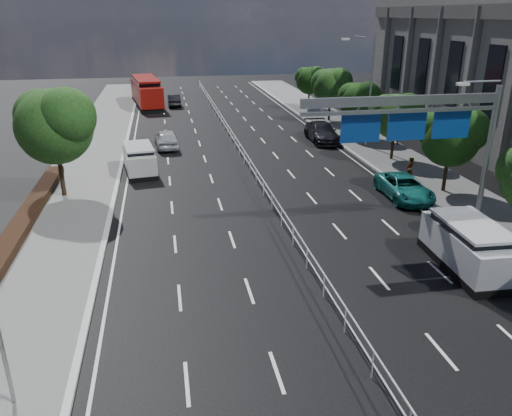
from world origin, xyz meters
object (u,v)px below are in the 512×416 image
object	(u,v)px
near_car_silver	(166,139)
pedestrian_b	(395,133)
near_car_dark	(174,100)
parked_car_dark	(322,132)
overhead_gantry	(423,120)
silver_minivan	(469,246)
pedestrian_a	(410,171)
parked_car_teal	(404,187)
white_minivan	(139,159)
red_bus	(146,91)

from	to	relation	value
near_car_silver	pedestrian_b	size ratio (longest dim) A/B	2.36
near_car_dark	parked_car_dark	world-z (taller)	parked_car_dark
near_car_dark	parked_car_dark	xyz separation A→B (m)	(12.12, -20.46, 0.10)
overhead_gantry	silver_minivan	size ratio (longest dim) A/B	1.95
overhead_gantry	pedestrian_a	size ratio (longest dim) A/B	5.72
silver_minivan	pedestrian_a	bearing A→B (deg)	78.96
parked_car_teal	parked_car_dark	xyz separation A→B (m)	(-0.47, 14.85, 0.11)
silver_minivan	pedestrian_a	distance (m)	11.16
near_car_dark	silver_minivan	bearing A→B (deg)	103.43
parked_car_teal	pedestrian_b	distance (m)	13.27
near_car_silver	silver_minivan	world-z (taller)	silver_minivan
parked_car_dark	pedestrian_b	size ratio (longest dim) A/B	2.88
silver_minivan	parked_car_teal	bearing A→B (deg)	84.00
pedestrian_b	near_car_dark	bearing A→B (deg)	-20.65
parked_car_teal	parked_car_dark	world-z (taller)	parked_car_dark
white_minivan	red_bus	world-z (taller)	red_bus
pedestrian_b	parked_car_teal	bearing A→B (deg)	99.25
silver_minivan	pedestrian_b	world-z (taller)	silver_minivan
silver_minivan	pedestrian_a	world-z (taller)	silver_minivan
red_bus	near_car_silver	bearing A→B (deg)	-92.66
overhead_gantry	pedestrian_b	bearing A→B (deg)	67.66
pedestrian_a	silver_minivan	bearing A→B (deg)	46.38
near_car_silver	near_car_dark	distance (m)	20.26
near_car_silver	near_car_dark	xyz separation A→B (m)	(1.31, 20.22, -0.07)
red_bus	silver_minivan	world-z (taller)	red_bus
near_car_silver	parked_car_dark	bearing A→B (deg)	175.20
near_car_silver	silver_minivan	size ratio (longest dim) A/B	0.86
silver_minivan	pedestrian_b	bearing A→B (deg)	75.71
red_bus	pedestrian_a	distance (m)	38.23
silver_minivan	parked_car_dark	size ratio (longest dim) A/B	0.96
near_car_silver	parked_car_teal	xyz separation A→B (m)	(13.90, -15.09, -0.08)
white_minivan	red_bus	bearing A→B (deg)	82.03
silver_minivan	parked_car_teal	world-z (taller)	silver_minivan
pedestrian_b	white_minivan	bearing A→B (deg)	42.61
parked_car_dark	silver_minivan	bearing A→B (deg)	-90.59
overhead_gantry	parked_car_dark	size ratio (longest dim) A/B	1.86
silver_minivan	pedestrian_a	size ratio (longest dim) A/B	2.93
red_bus	near_car_silver	world-z (taller)	red_bus
overhead_gantry	silver_minivan	xyz separation A→B (m)	(0.20, -4.88, -4.55)
overhead_gantry	near_car_silver	xyz separation A→B (m)	(-12.34, 19.06, -4.84)
pedestrian_a	near_car_dark	bearing A→B (deg)	-97.19
near_car_silver	silver_minivan	bearing A→B (deg)	113.90
near_car_silver	silver_minivan	xyz separation A→B (m)	(12.54, -23.93, 0.28)
red_bus	near_car_dark	distance (m)	3.49
silver_minivan	red_bus	bearing A→B (deg)	110.53
silver_minivan	parked_car_dark	world-z (taller)	silver_minivan
white_minivan	parked_car_dark	distance (m)	16.76
white_minivan	silver_minivan	size ratio (longest dim) A/B	0.90
pedestrian_b	parked_car_dark	bearing A→B (deg)	6.80
white_minivan	overhead_gantry	bearing A→B (deg)	-48.29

